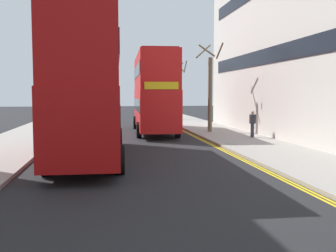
{
  "coord_description": "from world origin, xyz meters",
  "views": [
    {
      "loc": [
        -1.38,
        -1.2,
        2.81
      ],
      "look_at": [
        0.5,
        11.0,
        1.8
      ],
      "focal_mm": 42.1,
      "sensor_mm": 36.0,
      "label": 1
    }
  ],
  "objects": [
    {
      "name": "double_decker_bus_oncoming",
      "position": [
        1.96,
        27.06,
        3.03
      ],
      "size": [
        3.08,
        10.88,
        5.64
      ],
      "color": "red",
      "rests_on": "ground"
    },
    {
      "name": "pedestrian_far",
      "position": [
        7.44,
        21.87,
        0.99
      ],
      "size": [
        0.34,
        0.22,
        1.62
      ],
      "color": "#2D2D38",
      "rests_on": "sidewalk_right"
    },
    {
      "name": "kerb_line_outer",
      "position": [
        4.4,
        14.0,
        0.0
      ],
      "size": [
        0.1,
        56.0,
        0.01
      ],
      "primitive_type": "cube",
      "color": "yellow",
      "rests_on": "ground"
    },
    {
      "name": "street_tree_near",
      "position": [
        6.01,
        39.82,
        3.14
      ],
      "size": [
        1.64,
        1.64,
        6.11
      ],
      "color": "#6B6047",
      "rests_on": "sidewalk_right"
    },
    {
      "name": "sidewalk_right",
      "position": [
        6.5,
        16.0,
        0.07
      ],
      "size": [
        4.0,
        80.0,
        0.14
      ],
      "primitive_type": "cube",
      "color": "#9E9991",
      "rests_on": "ground"
    },
    {
      "name": "street_tree_mid",
      "position": [
        5.82,
        25.98,
        3.14
      ],
      "size": [
        1.77,
        1.94,
        6.24
      ],
      "color": "#6B6047",
      "rests_on": "sidewalk_right"
    },
    {
      "name": "double_decker_bus_away",
      "position": [
        -2.13,
        15.89,
        3.03
      ],
      "size": [
        2.98,
        10.86,
        5.64
      ],
      "color": "#B20F0F",
      "rests_on": "ground"
    },
    {
      "name": "kerb_line_inner",
      "position": [
        4.24,
        14.0,
        0.0
      ],
      "size": [
        0.1,
        56.0,
        0.01
      ],
      "primitive_type": "cube",
      "color": "yellow",
      "rests_on": "ground"
    }
  ]
}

